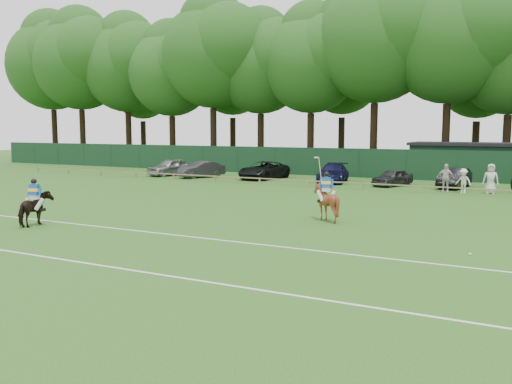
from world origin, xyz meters
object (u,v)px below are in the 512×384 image
Objects in this scene: sedan_silver at (171,167)px; spectator_left at (463,181)px; spectator_mid at (445,178)px; spectator_right at (491,179)px; suv_black at (264,170)px; horse_chestnut at (326,202)px; estate_black at (454,178)px; utility_shed at (462,160)px; sedan_grey at (201,170)px; sedan_navy at (333,173)px; polo_ball at (470,254)px; hatch_grey at (392,178)px; horse_dark at (35,209)px.

spectator_left is at bearing 12.65° from sedan_silver.
spectator_right reaches higher than spectator_mid.
suv_black is 17.85m from spectator_right.
horse_chestnut is 14.86m from spectator_left.
utility_shed is (-0.44, 7.82, 0.84)m from estate_black.
spectator_mid reaches higher than spectator_left.
horse_chestnut is 25.20m from utility_shed.
spectator_right is at bearing 3.12° from spectator_mid.
sedan_grey is at bearing -155.19° from utility_shed.
spectator_mid reaches higher than estate_black.
sedan_navy reaches higher than sedan_grey.
sedan_grey is 31.11m from polo_ball.
suv_black is 1.05× the size of sedan_navy.
hatch_grey reaches higher than polo_ball.
polo_ball is at bearing 174.54° from horse_dark.
sedan_silver is at bearing 172.32° from spectator_right.
estate_black is (15.13, 0.11, -0.03)m from suv_black.
suv_black is 0.62× the size of utility_shed.
utility_shed is (23.56, 8.87, 0.76)m from sedan_silver.
horse_dark is 0.42× the size of sedan_grey.
estate_black reaches higher than hatch_grey.
polo_ball is at bearing -84.16° from spectator_mid.
spectator_mid is (23.81, -1.89, 0.17)m from sedan_silver.
sedan_grey reaches higher than hatch_grey.
horse_dark is at bearing -81.39° from suv_black.
horse_dark is 12.92m from horse_chestnut.
suv_black is at bearing 23.09° from sedan_silver.
spectator_left is at bearing 19.81° from sedan_grey.
utility_shed reaches higher than horse_chestnut.
sedan_grey is at bearing -159.68° from suv_black.
hatch_grey is 2.28× the size of spectator_left.
estate_black is at bearing 27.90° from sedan_grey.
sedan_silver reaches higher than polo_ball.
hatch_grey is 7.01m from spectator_right.
hatch_grey is (19.78, 0.28, -0.15)m from sedan_silver.
horse_chestnut is 26.23m from sedan_silver.
suv_black is 10.93m from hatch_grey.
estate_black is (14.13, 24.29, -0.04)m from horse_dark.
sedan_navy is 1.36× the size of hatch_grey.
spectator_mid reaches higher than hatch_grey.
horse_chestnut is 0.40× the size of estate_black.
spectator_left is 10.90m from utility_shed.
sedan_silver is at bearing -170.63° from estate_black.
spectator_right is at bearing 32.42° from spectator_left.
hatch_grey is 1.88× the size of spectator_right.
sedan_grey is 20.37m from spectator_mid.
spectator_right reaches higher than suv_black.
horse_chestnut is at bearing -94.10° from estate_black.
sedan_grey is at bearing -155.36° from hatch_grey.
utility_shed is at bearing 48.66° from sedan_grey.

